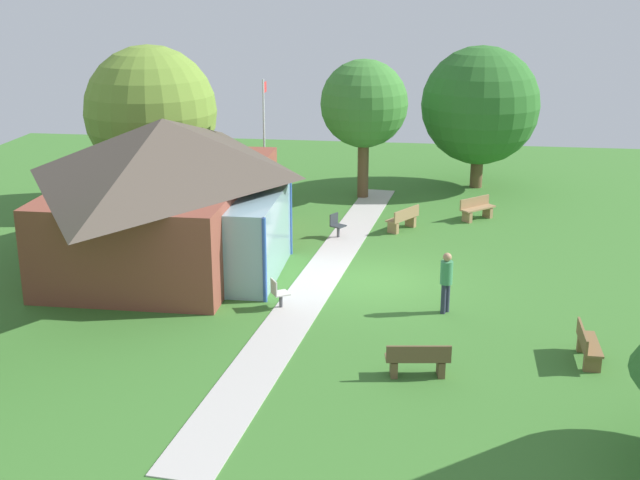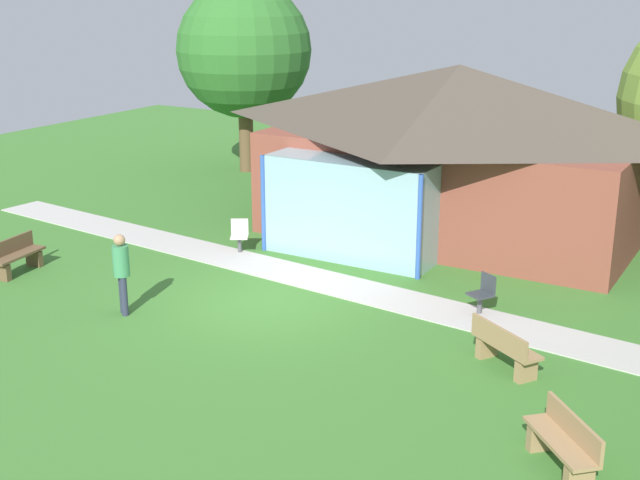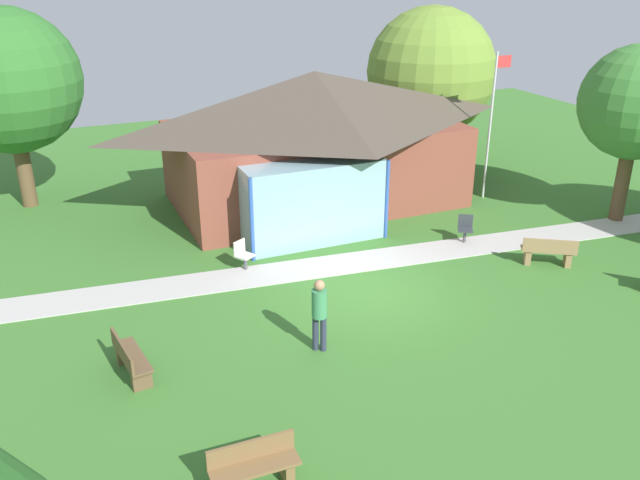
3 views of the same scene
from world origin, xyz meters
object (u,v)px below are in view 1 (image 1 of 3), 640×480
Objects in this scene: patio_chair_west at (279,294)px; tree_far_east at (480,106)px; bench_mid_right at (403,219)px; visitor_strolling_lawn at (446,278)px; flagpole at (264,139)px; patio_chair_lawn_spare at (337,226)px; bench_mid_left at (418,361)px; bench_lawn_far_right at (477,209)px; bench_front_left at (587,346)px; tree_east_hedge at (364,104)px; tree_behind_pavilion_right at (151,112)px; pavilion at (170,187)px.

patio_chair_west is 0.14× the size of tree_far_east.
bench_mid_right is 0.86× the size of visitor_strolling_lawn.
flagpole is 6.01× the size of patio_chair_lawn_spare.
bench_mid_left is at bearing -155.01° from flagpole.
bench_lawn_far_right is 12.31m from bench_front_left.
tree_east_hedge reaches higher than visitor_strolling_lawn.
bench_mid_right is 0.25× the size of tree_far_east.
bench_front_left is 0.24× the size of tree_behind_pavilion_right.
patio_chair_west is (2.30, 8.01, 0.01)m from bench_front_left.
flagpole is 4.61m from tree_east_hedge.
tree_east_hedge is at bearing -74.16° from bench_lawn_far_right.
pavilion is at bearing -116.17° from bench_front_left.
bench_mid_left is at bearing 38.66° from bench_lawn_far_right.
bench_mid_right is 11.43m from bench_front_left.
tree_behind_pavilion_right is at bearing -82.65° from patio_chair_lawn_spare.
patio_chair_west is at bearing 129.20° from bench_mid_left.
patio_chair_west is at bearing -168.50° from bench_mid_right.
bench_front_left is (-12.12, -2.16, 0.00)m from bench_lawn_far_right.
patio_chair_lawn_spare is (-1.23, 2.30, 0.01)m from bench_mid_right.
patio_chair_lawn_spare is at bearing -113.57° from tree_behind_pavilion_right.
patio_chair_west is at bearing -105.15° from bench_front_left.
bench_lawn_far_right is (-0.04, -8.19, -2.47)m from flagpole.
patio_chair_lawn_spare is at bearing -140.91° from bench_front_left.
visitor_strolling_lawn is 14.94m from tree_far_east.
bench_front_left is 8.33m from patio_chair_west.
tree_east_hedge is at bearing -32.85° from pavilion.
patio_chair_west is 0.14× the size of tree_behind_pavilion_right.
visitor_strolling_lawn is (4.01, -0.65, 0.62)m from bench_mid_left.
patio_chair_west reaches higher than bench_mid_right.
flagpole is at bearing 107.07° from bench_mid_left.
tree_behind_pavilion_right reaches higher than pavilion.
flagpole is 15.14m from bench_mid_left.
tree_far_east is at bearing -62.97° from tree_east_hedge.
bench_mid_left is at bearing -143.14° from bench_mid_right.
patio_chair_west is at bearing -145.78° from tree_behind_pavilion_right.
bench_front_left is at bearing 10.99° from bench_mid_left.
tree_behind_pavilion_right reaches higher than patio_chair_west.
visitor_strolling_lawn is (2.63, 3.39, 0.62)m from bench_front_left.
tree_east_hedge is at bearing 55.44° from bench_mid_right.
tree_east_hedge reaches higher than patio_chair_lawn_spare.
tree_far_east is (14.65, -1.40, 2.55)m from visitor_strolling_lawn.
tree_east_hedge reaches higher than pavilion.
tree_behind_pavilion_right is at bearing -94.71° from visitor_strolling_lawn.
pavilion reaches higher than bench_mid_left.
flagpole is at bearing 162.33° from patio_chair_west.
tree_east_hedge is at bearing -154.66° from bench_front_left.
bench_mid_left is 10.95m from patio_chair_lawn_spare.
bench_lawn_far_right is at bearing -169.01° from bench_front_left.
bench_front_left is 1.75× the size of patio_chair_west.
tree_east_hedge is (14.85, 6.76, 3.49)m from bench_front_left.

